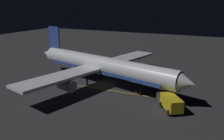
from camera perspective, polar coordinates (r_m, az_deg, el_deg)
name	(u,v)px	position (r m, az deg, el deg)	size (l,w,h in m)	color
ground_plane	(103,85)	(51.04, -2.02, -3.63)	(180.00, 180.00, 0.20)	#2C2C2F
apron_guide_stripe	(116,91)	(47.37, 0.94, -5.04)	(0.24, 19.45, 0.01)	gold
airliner	(101,66)	(50.24, -2.61, 1.04)	(37.35, 39.62, 11.22)	white
baggage_truck	(170,102)	(40.39, 13.44, -7.35)	(6.43, 5.42, 2.36)	gold
catering_truck	(123,72)	(55.49, 2.69, -0.54)	(3.74, 6.59, 2.52)	silver
ground_crew_worker	(162,82)	(50.75, 11.70, -2.90)	(0.40, 0.40, 1.74)	black
traffic_cone_near_left	(159,90)	(48.04, 10.99, -4.73)	(0.50, 0.50, 0.55)	#EA590F
traffic_cone_near_right	(136,93)	(46.09, 5.77, -5.39)	(0.50, 0.50, 0.55)	#EA590F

